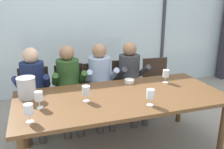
# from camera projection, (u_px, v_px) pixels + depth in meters

# --- Properties ---
(ground) EXTENTS (14.00, 14.00, 0.00)m
(ground) POSITION_uv_depth(u_px,v_px,m) (99.00, 115.00, 3.93)
(ground) COLOR #9E9384
(window_glass_panel) EXTENTS (7.59, 0.03, 2.60)m
(window_glass_panel) POSITION_uv_depth(u_px,v_px,m) (82.00, 26.00, 4.59)
(window_glass_panel) COLOR silver
(window_glass_panel) RESTS_ON ground
(window_mullion_right) EXTENTS (0.06, 0.06, 2.60)m
(window_mullion_right) POSITION_uv_depth(u_px,v_px,m) (163.00, 24.00, 5.07)
(window_mullion_right) COLOR #38383D
(window_mullion_right) RESTS_ON ground
(hillside_vineyard) EXTENTS (13.59, 2.40, 1.56)m
(hillside_vineyard) POSITION_uv_depth(u_px,v_px,m) (60.00, 29.00, 8.39)
(hillside_vineyard) COLOR #386633
(hillside_vineyard) RESTS_ON ground
(dining_table) EXTENTS (2.39, 1.09, 0.73)m
(dining_table) POSITION_uv_depth(u_px,v_px,m) (121.00, 101.00, 2.82)
(dining_table) COLOR brown
(dining_table) RESTS_ON ground
(chair_near_curtain) EXTENTS (0.45, 0.45, 0.87)m
(chair_near_curtain) POSITION_uv_depth(u_px,v_px,m) (35.00, 94.00, 3.46)
(chair_near_curtain) COLOR #332319
(chair_near_curtain) RESTS_ON ground
(chair_left_of_center) EXTENTS (0.46, 0.46, 0.87)m
(chair_left_of_center) POSITION_uv_depth(u_px,v_px,m) (71.00, 90.00, 3.63)
(chair_left_of_center) COLOR #332319
(chair_left_of_center) RESTS_ON ground
(chair_center) EXTENTS (0.47, 0.47, 0.87)m
(chair_center) POSITION_uv_depth(u_px,v_px,m) (98.00, 87.00, 3.73)
(chair_center) COLOR #332319
(chair_center) RESTS_ON ground
(chair_right_of_center) EXTENTS (0.48, 0.48, 0.87)m
(chair_right_of_center) POSITION_uv_depth(u_px,v_px,m) (126.00, 84.00, 3.87)
(chair_right_of_center) COLOR #332319
(chair_right_of_center) RESTS_ON ground
(chair_near_window_right) EXTENTS (0.47, 0.47, 0.87)m
(chair_near_window_right) POSITION_uv_depth(u_px,v_px,m) (157.00, 81.00, 4.01)
(chair_near_window_right) COLOR #332319
(chair_near_window_right) RESTS_ON ground
(person_navy_polo) EXTENTS (0.49, 0.63, 1.19)m
(person_navy_polo) POSITION_uv_depth(u_px,v_px,m) (33.00, 86.00, 3.28)
(person_navy_polo) COLOR #192347
(person_navy_polo) RESTS_ON ground
(person_olive_shirt) EXTENTS (0.47, 0.62, 1.19)m
(person_olive_shirt) POSITION_uv_depth(u_px,v_px,m) (69.00, 82.00, 3.42)
(person_olive_shirt) COLOR #2D5123
(person_olive_shirt) RESTS_ON ground
(person_pale_blue_shirt) EXTENTS (0.48, 0.62, 1.19)m
(person_pale_blue_shirt) POSITION_uv_depth(u_px,v_px,m) (101.00, 79.00, 3.56)
(person_pale_blue_shirt) COLOR #9EB2D1
(person_pale_blue_shirt) RESTS_ON ground
(person_charcoal_jacket) EXTENTS (0.48, 0.62, 1.19)m
(person_charcoal_jacket) POSITION_uv_depth(u_px,v_px,m) (131.00, 76.00, 3.70)
(person_charcoal_jacket) COLOR #38383D
(person_charcoal_jacket) RESTS_ON ground
(ice_bucket_primary) EXTENTS (0.21, 0.21, 0.24)m
(ice_bucket_primary) POSITION_uv_depth(u_px,v_px,m) (27.00, 87.00, 2.70)
(ice_bucket_primary) COLOR #B7B7BC
(ice_bucket_primary) RESTS_ON dining_table
(tasting_bowl) EXTENTS (0.13, 0.13, 0.05)m
(tasting_bowl) POSITION_uv_depth(u_px,v_px,m) (129.00, 81.00, 3.21)
(tasting_bowl) COLOR silver
(tasting_bowl) RESTS_ON dining_table
(wine_glass_by_left_taster) EXTENTS (0.08, 0.08, 0.17)m
(wine_glass_by_left_taster) POSITION_uv_depth(u_px,v_px,m) (166.00, 74.00, 3.20)
(wine_glass_by_left_taster) COLOR silver
(wine_glass_by_left_taster) RESTS_ON dining_table
(wine_glass_near_bucket) EXTENTS (0.08, 0.08, 0.17)m
(wine_glass_near_bucket) POSITION_uv_depth(u_px,v_px,m) (86.00, 91.00, 2.62)
(wine_glass_near_bucket) COLOR silver
(wine_glass_near_bucket) RESTS_ON dining_table
(wine_glass_center_pour) EXTENTS (0.08, 0.08, 0.17)m
(wine_glass_center_pour) POSITION_uv_depth(u_px,v_px,m) (29.00, 110.00, 2.17)
(wine_glass_center_pour) COLOR silver
(wine_glass_center_pour) RESTS_ON dining_table
(wine_glass_by_right_taster) EXTENTS (0.08, 0.08, 0.17)m
(wine_glass_by_right_taster) POSITION_uv_depth(u_px,v_px,m) (150.00, 94.00, 2.52)
(wine_glass_by_right_taster) COLOR silver
(wine_glass_by_right_taster) RESTS_ON dining_table
(wine_glass_spare_empty) EXTENTS (0.08, 0.08, 0.17)m
(wine_glass_spare_empty) POSITION_uv_depth(u_px,v_px,m) (39.00, 97.00, 2.46)
(wine_glass_spare_empty) COLOR silver
(wine_glass_spare_empty) RESTS_ON dining_table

